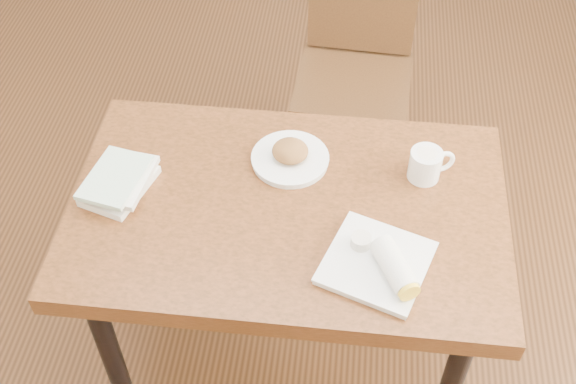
# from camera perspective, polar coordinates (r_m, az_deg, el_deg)

# --- Properties ---
(ground) EXTENTS (4.00, 5.00, 0.01)m
(ground) POSITION_cam_1_polar(r_m,az_deg,el_deg) (2.53, 0.00, -12.40)
(ground) COLOR #472814
(ground) RESTS_ON ground
(table) EXTENTS (1.16, 0.74, 0.75)m
(table) POSITION_cam_1_polar(r_m,az_deg,el_deg) (1.99, 0.00, -2.74)
(table) COLOR brown
(table) RESTS_ON ground
(chair_far) EXTENTS (0.44, 0.44, 0.95)m
(chair_far) POSITION_cam_1_polar(r_m,az_deg,el_deg) (2.75, 5.46, 10.75)
(chair_far) COLOR #422912
(chair_far) RESTS_ON ground
(plate_scone) EXTENTS (0.22, 0.22, 0.07)m
(plate_scone) POSITION_cam_1_polar(r_m,az_deg,el_deg) (2.01, 0.17, 2.86)
(plate_scone) COLOR white
(plate_scone) RESTS_ON table
(coffee_mug) EXTENTS (0.13, 0.09, 0.09)m
(coffee_mug) POSITION_cam_1_polar(r_m,az_deg,el_deg) (1.99, 10.90, 2.19)
(coffee_mug) COLOR white
(coffee_mug) RESTS_ON table
(plate_burrito) EXTENTS (0.31, 0.31, 0.08)m
(plate_burrito) POSITION_cam_1_polar(r_m,az_deg,el_deg) (1.78, 7.43, -5.65)
(plate_burrito) COLOR white
(plate_burrito) RESTS_ON table
(book_stack) EXTENTS (0.19, 0.23, 0.05)m
(book_stack) POSITION_cam_1_polar(r_m,az_deg,el_deg) (1.99, -13.17, 0.82)
(book_stack) COLOR white
(book_stack) RESTS_ON table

